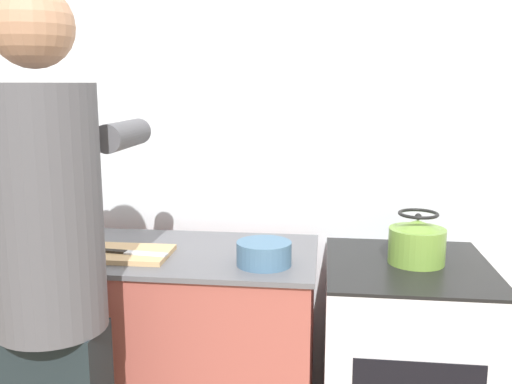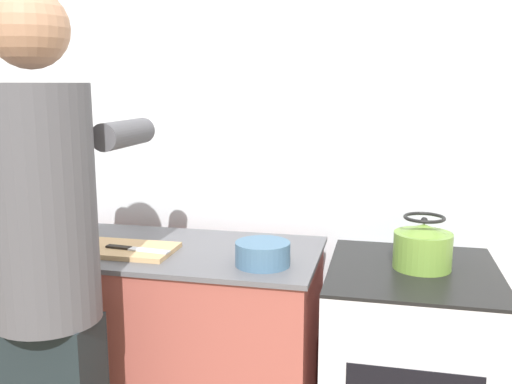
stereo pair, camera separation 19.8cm
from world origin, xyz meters
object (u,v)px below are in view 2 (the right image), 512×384
Objects in this scene: person at (48,270)px; canister_jar at (40,220)px; kettle at (423,246)px; knife at (136,249)px; cutting_board at (128,250)px; bowl_prep at (263,254)px.

person reaches higher than canister_jar.
kettle is at bearing 0.99° from canister_jar.
person is 0.42m from knife.
person is at bearing -97.37° from cutting_board.
canister_jar is at bearing 165.12° from cutting_board.
cutting_board is 1.08m from kettle.
person is 0.43m from cutting_board.
person reaches higher than kettle.
person is 0.70m from bowl_prep.
canister_jar reaches higher than bowl_prep.
bowl_prep is at bearing -4.42° from cutting_board.
cutting_board is 1.82× the size of bowl_prep.
canister_jar reaches higher than cutting_board.
kettle reaches higher than canister_jar.
kettle reaches higher than cutting_board.
person reaches higher than knife.
kettle is (1.13, 0.57, -0.01)m from person.
knife reaches higher than cutting_board.
bowl_prep is at bearing -9.25° from canister_jar.
knife is 1.55× the size of canister_jar.
knife is at bearing 76.26° from person.
kettle is at bearing 7.60° from cutting_board.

